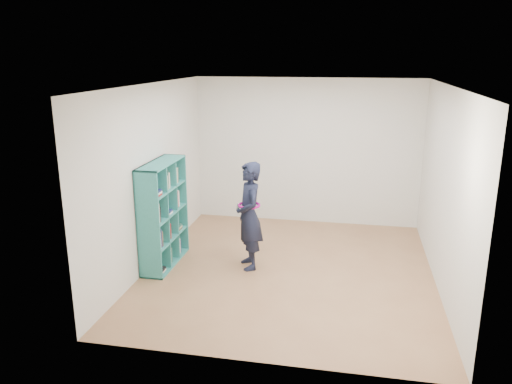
# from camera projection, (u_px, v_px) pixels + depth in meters

# --- Properties ---
(floor) EXTENTS (4.50, 4.50, 0.00)m
(floor) POSITION_uv_depth(u_px,v_px,m) (289.00, 270.00, 7.13)
(floor) COLOR #916342
(floor) RESTS_ON ground
(ceiling) EXTENTS (4.50, 4.50, 0.00)m
(ceiling) POSITION_uv_depth(u_px,v_px,m) (292.00, 85.00, 6.43)
(ceiling) COLOR white
(ceiling) RESTS_ON wall_back
(wall_left) EXTENTS (0.02, 4.50, 2.60)m
(wall_left) POSITION_uv_depth(u_px,v_px,m) (152.00, 176.00, 7.15)
(wall_left) COLOR silver
(wall_left) RESTS_ON floor
(wall_right) EXTENTS (0.02, 4.50, 2.60)m
(wall_right) POSITION_uv_depth(u_px,v_px,m) (445.00, 190.00, 6.41)
(wall_right) COLOR silver
(wall_right) RESTS_ON floor
(wall_back) EXTENTS (4.00, 0.02, 2.60)m
(wall_back) POSITION_uv_depth(u_px,v_px,m) (307.00, 152.00, 8.91)
(wall_back) COLOR silver
(wall_back) RESTS_ON floor
(wall_front) EXTENTS (4.00, 0.02, 2.60)m
(wall_front) POSITION_uv_depth(u_px,v_px,m) (260.00, 241.00, 4.65)
(wall_front) COLOR silver
(wall_front) RESTS_ON floor
(bookshelf) EXTENTS (0.33, 1.15, 1.53)m
(bookshelf) POSITION_uv_depth(u_px,v_px,m) (162.00, 215.00, 7.18)
(bookshelf) COLOR #287D78
(bookshelf) RESTS_ON floor
(person) EXTENTS (0.57, 0.67, 1.55)m
(person) POSITION_uv_depth(u_px,v_px,m) (249.00, 216.00, 7.06)
(person) COLOR black
(person) RESTS_ON floor
(smartphone) EXTENTS (0.07, 0.08, 0.13)m
(smartphone) POSITION_uv_depth(u_px,v_px,m) (238.00, 208.00, 7.09)
(smartphone) COLOR silver
(smartphone) RESTS_ON person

